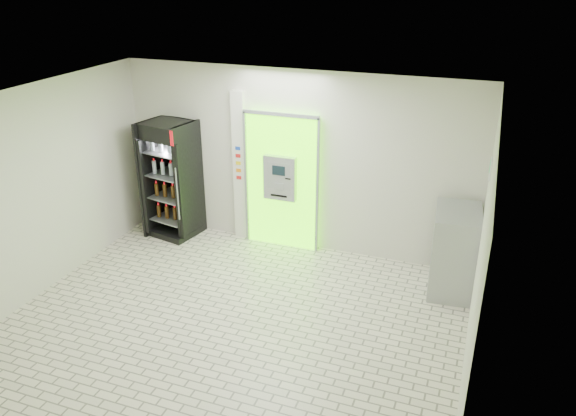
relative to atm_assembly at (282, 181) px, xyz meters
The scene contains 7 objects.
ground 2.69m from the atm_assembly, 85.26° to the right, with size 6.00×6.00×0.00m, color beige.
room_shell 2.51m from the atm_assembly, 85.26° to the right, with size 6.00×6.00×6.00m.
atm_assembly is the anchor object (origin of this frame).
pillar 0.79m from the atm_assembly, behind, with size 0.22×0.11×2.60m.
beverage_cooler 1.98m from the atm_assembly, behind, with size 0.89×0.85×2.06m.
steel_cabinet 2.97m from the atm_assembly, 10.14° to the right, with size 0.71×1.00×1.27m.
exit_sign 3.48m from the atm_assembly, 17.65° to the right, with size 0.02×0.22×0.26m.
Camera 1 is at (2.88, -5.71, 4.50)m, focal length 35.00 mm.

